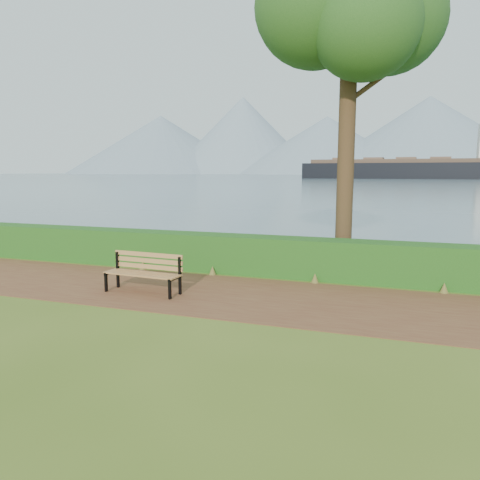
% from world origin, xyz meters
% --- Properties ---
extents(ground, '(140.00, 140.00, 0.00)m').
position_xyz_m(ground, '(0.00, 0.00, 0.00)').
color(ground, '#4B631C').
rests_on(ground, ground).
extents(path, '(40.00, 3.40, 0.01)m').
position_xyz_m(path, '(0.00, 0.30, 0.01)').
color(path, brown).
rests_on(path, ground).
extents(hedge, '(32.00, 0.85, 1.00)m').
position_xyz_m(hedge, '(0.00, 2.60, 0.50)').
color(hedge, '#144213').
rests_on(hedge, ground).
extents(water, '(700.00, 510.00, 0.00)m').
position_xyz_m(water, '(0.00, 260.00, 0.01)').
color(water, '#42566A').
rests_on(water, ground).
extents(mountains, '(585.00, 190.00, 70.00)m').
position_xyz_m(mountains, '(-9.17, 406.05, 27.70)').
color(mountains, slate).
rests_on(mountains, ground).
extents(bench, '(1.80, 0.62, 0.89)m').
position_xyz_m(bench, '(-1.85, -0.10, 0.51)').
color(bench, black).
rests_on(bench, ground).
extents(cargo_ship, '(75.79, 15.13, 22.87)m').
position_xyz_m(cargo_ship, '(9.07, 163.08, 3.41)').
color(cargo_ship, black).
rests_on(cargo_ship, ground).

